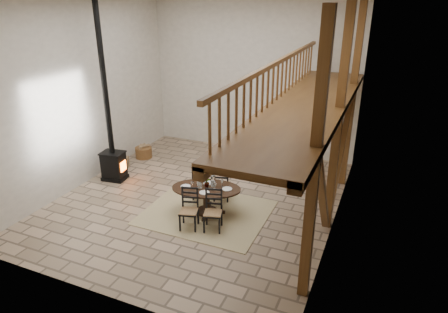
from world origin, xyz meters
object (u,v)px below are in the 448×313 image
at_px(log_basket, 144,152).
at_px(log_stack, 123,162).
at_px(dining_table, 206,198).
at_px(wood_stove, 111,144).

distance_m(log_basket, log_stack, 0.97).
height_order(dining_table, wood_stove, wood_stove).
relative_size(dining_table, log_stack, 4.96).
relative_size(wood_stove, log_stack, 11.90).
xyz_separation_m(dining_table, wood_stove, (-3.34, 0.70, 0.71)).
xyz_separation_m(wood_stove, log_stack, (-0.30, 0.80, -0.94)).
bearing_deg(log_basket, log_stack, -98.09).
xyz_separation_m(wood_stove, log_basket, (-0.16, 1.75, -0.93)).
bearing_deg(log_basket, dining_table, -34.99).
distance_m(dining_table, log_stack, 3.94).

